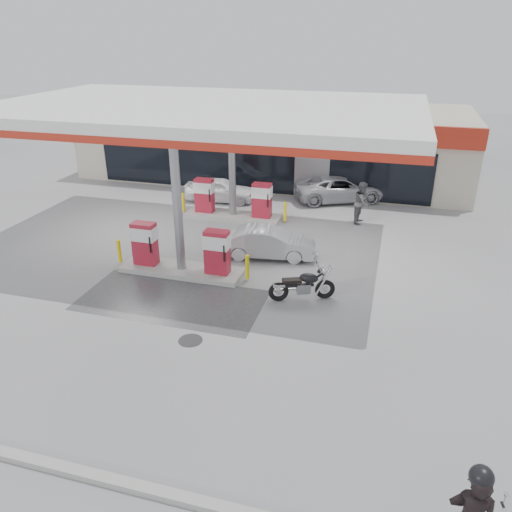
# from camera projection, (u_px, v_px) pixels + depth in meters

# --- Properties ---
(ground) EXTENTS (90.00, 90.00, 0.00)m
(ground) POSITION_uv_depth(u_px,v_px,m) (158.00, 298.00, 16.50)
(ground) COLOR gray
(ground) RESTS_ON ground
(wet_patch) EXTENTS (6.00, 3.00, 0.00)m
(wet_patch) POSITION_uv_depth(u_px,v_px,m) (172.00, 300.00, 16.37)
(wet_patch) COLOR #4C4C4F
(wet_patch) RESTS_ON ground
(drain_cover) EXTENTS (0.70, 0.70, 0.01)m
(drain_cover) POSITION_uv_depth(u_px,v_px,m) (190.00, 340.00, 14.25)
(drain_cover) COLOR #38383A
(drain_cover) RESTS_ON ground
(kerb) EXTENTS (28.00, 0.25, 0.15)m
(kerb) POSITION_uv_depth(u_px,v_px,m) (8.00, 455.00, 10.34)
(kerb) COLOR gray
(kerb) RESTS_ON ground
(store_building) EXTENTS (22.00, 8.22, 4.00)m
(store_building) POSITION_uv_depth(u_px,v_px,m) (274.00, 142.00, 29.61)
(store_building) COLOR #B2AB95
(store_building) RESTS_ON ground
(canopy) EXTENTS (16.00, 10.02, 5.51)m
(canopy) POSITION_uv_depth(u_px,v_px,m) (205.00, 112.00, 18.68)
(canopy) COLOR silver
(canopy) RESTS_ON ground
(pump_island_near) EXTENTS (5.14, 1.30, 1.78)m
(pump_island_near) POSITION_uv_depth(u_px,v_px,m) (181.00, 255.00, 17.95)
(pump_island_near) COLOR #9E9E99
(pump_island_near) RESTS_ON ground
(pump_island_far) EXTENTS (5.14, 1.30, 1.78)m
(pump_island_far) POSITION_uv_depth(u_px,v_px,m) (233.00, 203.00, 23.20)
(pump_island_far) COLOR #9E9E99
(pump_island_far) RESTS_ON ground
(parked_motorcycle) EXTENTS (2.11, 1.10, 1.14)m
(parked_motorcycle) POSITION_uv_depth(u_px,v_px,m) (303.00, 286.00, 16.21)
(parked_motorcycle) COLOR black
(parked_motorcycle) RESTS_ON ground
(sedan_white) EXTENTS (3.75, 1.90, 1.22)m
(sedan_white) POSITION_uv_depth(u_px,v_px,m) (220.00, 190.00, 25.52)
(sedan_white) COLOR white
(sedan_white) RESTS_ON ground
(attendant) EXTENTS (0.85, 1.02, 1.91)m
(attendant) POSITION_uv_depth(u_px,v_px,m) (362.00, 203.00, 22.53)
(attendant) COLOR #56555A
(attendant) RESTS_ON ground
(hatchback_silver) EXTENTS (3.75, 1.79, 1.19)m
(hatchback_silver) POSITION_uv_depth(u_px,v_px,m) (269.00, 243.00, 19.26)
(hatchback_silver) COLOR #ADB0B5
(hatchback_silver) RESTS_ON ground
(parked_car_left) EXTENTS (4.88, 3.07, 1.32)m
(parked_car_left) POSITION_uv_depth(u_px,v_px,m) (116.00, 161.00, 30.85)
(parked_car_left) COLOR black
(parked_car_left) RESTS_ON ground
(parked_car_right) EXTENTS (5.11, 3.87, 1.29)m
(parked_car_right) POSITION_uv_depth(u_px,v_px,m) (340.00, 188.00, 25.62)
(parked_car_right) COLOR #B3B5BC
(parked_car_right) RESTS_ON ground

